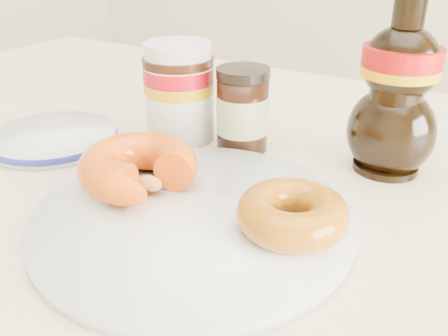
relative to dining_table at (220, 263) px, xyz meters
The scene contains 8 objects.
dining_table is the anchor object (origin of this frame).
plate 0.11m from the dining_table, 78.90° to the right, with size 0.28×0.28×0.01m.
donut_bitten 0.14m from the dining_table, 141.26° to the right, with size 0.11×0.11×0.04m, color #D1450B.
donut_whole 0.15m from the dining_table, 23.82° to the right, with size 0.09×0.09×0.03m, color #9B640A.
nutella_jar 0.21m from the dining_table, 141.06° to the left, with size 0.08×0.08×0.12m.
syrup_bottle 0.25m from the dining_table, 48.96° to the left, with size 0.09×0.08×0.18m, color black, non-canonical shape.
dark_jar 0.17m from the dining_table, 108.88° to the left, with size 0.06×0.06×0.10m.
blue_rim_saucer 0.25m from the dining_table, behind, with size 0.15×0.15×0.02m.
Camera 1 is at (0.23, -0.26, 0.99)m, focal length 40.00 mm.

